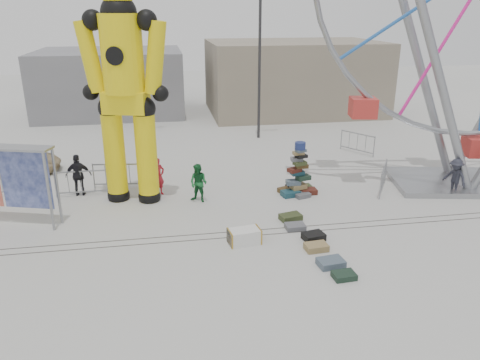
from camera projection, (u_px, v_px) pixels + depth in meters
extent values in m
plane|color=#9E9E99|center=(250.00, 245.00, 15.07)|extent=(90.00, 90.00, 0.00)
cube|color=#47443F|center=(247.00, 236.00, 15.62)|extent=(40.00, 0.04, 0.01)
cube|color=#47443F|center=(244.00, 231.00, 15.99)|extent=(40.00, 0.04, 0.01)
cube|color=gray|center=(293.00, 77.00, 33.82)|extent=(12.00, 8.00, 5.00)
cube|color=gray|center=(111.00, 82.00, 33.72)|extent=(10.00, 8.00, 4.40)
cylinder|color=#2D2D30|center=(259.00, 68.00, 26.19)|extent=(0.16, 0.16, 8.00)
cylinder|color=#2D2D30|center=(134.00, 67.00, 26.94)|extent=(0.16, 0.16, 8.00)
cube|color=#1B4553|center=(291.00, 193.00, 18.93)|extent=(0.80, 0.63, 0.23)
cube|color=#531F16|center=(308.00, 191.00, 19.18)|extent=(0.68, 0.48, 0.21)
cube|color=#4D3719|center=(286.00, 190.00, 19.33)|extent=(0.74, 0.62, 0.20)
cube|color=#384221|center=(304.00, 188.00, 19.57)|extent=(0.68, 0.50, 0.21)
cube|color=slate|center=(302.00, 195.00, 18.82)|extent=(0.70, 0.58, 0.18)
cube|color=black|center=(293.00, 187.00, 19.61)|extent=(0.61, 0.43, 0.20)
cube|color=#99804D|center=(298.00, 186.00, 19.10)|extent=(0.71, 0.57, 0.20)
cube|color=#4D5F6F|center=(293.00, 182.00, 18.99)|extent=(0.58, 0.41, 0.18)
cube|color=#1B3224|center=(303.00, 177.00, 19.01)|extent=(0.63, 0.51, 0.18)
cube|color=#1B4553|center=(297.00, 173.00, 19.03)|extent=(0.57, 0.41, 0.16)
cube|color=#531F16|center=(294.00, 170.00, 18.89)|extent=(0.61, 0.53, 0.16)
cube|color=#4D3719|center=(302.00, 166.00, 18.88)|extent=(0.49, 0.34, 0.16)
cube|color=#384221|center=(300.00, 163.00, 18.71)|extent=(0.57, 0.46, 0.14)
cube|color=slate|center=(297.00, 159.00, 18.74)|extent=(0.48, 0.34, 0.14)
cube|color=black|center=(301.00, 156.00, 18.68)|extent=(0.51, 0.42, 0.12)
cube|color=#99804D|center=(298.00, 153.00, 18.64)|extent=(0.45, 0.31, 0.12)
cube|color=#4D5F6F|center=(301.00, 151.00, 18.56)|extent=(0.47, 0.39, 0.11)
cylinder|color=navy|center=(300.00, 146.00, 18.50)|extent=(0.43, 0.43, 0.29)
sphere|color=black|center=(119.00, 195.00, 18.63)|extent=(0.87, 0.87, 0.87)
cylinder|color=yellow|center=(115.00, 155.00, 18.05)|extent=(0.80, 0.80, 3.68)
sphere|color=black|center=(110.00, 108.00, 17.42)|extent=(0.92, 0.92, 0.92)
sphere|color=black|center=(150.00, 196.00, 18.49)|extent=(0.87, 0.87, 0.87)
cylinder|color=yellow|center=(147.00, 156.00, 17.92)|extent=(0.80, 0.80, 3.68)
sphere|color=black|center=(143.00, 109.00, 17.29)|extent=(0.92, 0.92, 0.92)
cube|color=yellow|center=(126.00, 102.00, 17.27)|extent=(1.80, 1.33, 0.80)
cylinder|color=yellow|center=(122.00, 54.00, 16.68)|extent=(1.49, 1.49, 2.76)
sphere|color=black|center=(119.00, 13.00, 16.20)|extent=(1.26, 1.26, 1.26)
sphere|color=black|center=(92.00, 20.00, 16.38)|extent=(0.74, 0.74, 0.74)
cylinder|color=yellow|center=(90.00, 57.00, 16.84)|extent=(1.07, 0.83, 2.59)
sphere|color=black|center=(91.00, 92.00, 17.29)|extent=(0.60, 0.60, 0.60)
sphere|color=black|center=(146.00, 20.00, 16.18)|extent=(0.74, 0.74, 0.74)
cylinder|color=yellow|center=(155.00, 58.00, 16.59)|extent=(1.07, 0.83, 2.59)
sphere|color=black|center=(160.00, 93.00, 17.02)|extent=(0.60, 0.60, 0.60)
cube|color=gray|center=(459.00, 182.00, 20.20)|extent=(6.19, 4.41, 0.23)
cylinder|color=gray|center=(441.00, 82.00, 17.77)|extent=(3.92, 1.09, 9.16)
cylinder|color=gray|center=(423.00, 75.00, 19.68)|extent=(3.92, 1.09, 9.16)
cube|color=#B82C27|center=(465.00, 147.00, 19.66)|extent=(1.19, 1.19, 0.79)
cylinder|color=gray|center=(53.00, 189.00, 15.84)|extent=(0.09, 0.09, 2.81)
cube|color=navy|center=(26.00, 180.00, 15.86)|extent=(1.71, 0.55, 2.06)
cube|color=silver|center=(244.00, 236.00, 15.09)|extent=(1.09, 0.72, 0.48)
cube|color=#384221|center=(291.00, 217.00, 16.80)|extent=(0.86, 0.65, 0.21)
cube|color=slate|center=(295.00, 227.00, 16.12)|extent=(0.67, 0.50, 0.17)
cube|color=black|center=(314.00, 236.00, 15.36)|extent=(0.79, 0.64, 0.23)
cube|color=#99804D|center=(316.00, 247.00, 14.70)|extent=(0.74, 0.54, 0.21)
cube|color=#4D5F6F|center=(331.00, 263.00, 13.79)|extent=(0.83, 0.64, 0.21)
cube|color=#1B3224|center=(344.00, 276.00, 13.16)|extent=(0.67, 0.51, 0.17)
imported|color=red|center=(158.00, 177.00, 18.83)|extent=(0.69, 0.64, 1.57)
imported|color=#165B29|center=(199.00, 183.00, 18.19)|extent=(0.94, 0.90, 1.53)
imported|color=black|center=(79.00, 175.00, 18.79)|extent=(1.02, 0.46, 1.72)
imported|color=#242630|center=(455.00, 177.00, 18.81)|extent=(0.89, 1.14, 1.55)
imported|color=tan|center=(17.00, 162.00, 21.50)|extent=(3.84, 1.82, 1.06)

